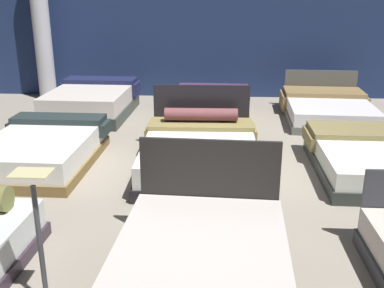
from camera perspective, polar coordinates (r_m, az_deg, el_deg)
The scene contains 11 objects.
ground_plane at distance 6.27m, azimuth 1.56°, elevation -3.29°, with size 18.00×18.00×0.02m, color gray.
showroom_back_wall at distance 10.48m, azimuth 2.52°, elevation 15.50°, with size 18.00×0.06×3.50m, color navy.
bed_1 at distance 3.73m, azimuth 1.09°, elevation -15.76°, with size 1.54×2.06×1.02m.
bed_3 at distance 6.71m, azimuth -18.57°, elevation -0.67°, with size 1.56×2.08×0.52m.
bed_4 at distance 6.18m, azimuth 1.01°, elevation -1.09°, with size 1.65×2.14×1.00m.
bed_5 at distance 6.56m, azimuth 22.17°, elevation -1.68°, with size 1.66×2.09×0.46m.
bed_6 at distance 9.18m, azimuth -12.65°, elevation 5.29°, with size 1.63×2.13×0.62m.
bed_7 at distance 8.73m, azimuth 2.45°, elevation 4.73°, with size 1.57×2.12×0.51m.
bed_8 at distance 9.11m, azimuth 16.86°, elevation 4.37°, with size 1.74×2.24×0.79m.
price_sign at distance 3.68m, azimuth -18.61°, elevation -13.42°, with size 0.28×0.24×1.13m.
support_pillar at distance 10.74m, azimuth -18.70°, elevation 14.65°, with size 0.38×0.38×3.50m, color silver.
Camera 1 is at (0.17, -5.81, 2.34)m, focal length 41.86 mm.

